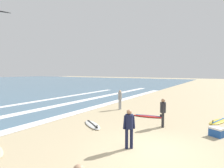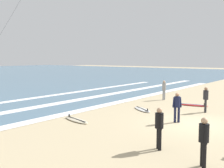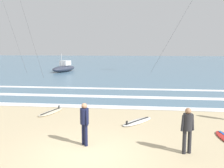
{
  "view_description": "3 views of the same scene",
  "coord_description": "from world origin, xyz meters",
  "px_view_note": "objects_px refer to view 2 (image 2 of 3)",
  "views": [
    {
      "loc": [
        -7.04,
        -2.5,
        3.13
      ],
      "look_at": [
        1.58,
        2.67,
        2.45
      ],
      "focal_mm": 30.47,
      "sensor_mm": 36.0,
      "label": 1
    },
    {
      "loc": [
        -13.82,
        -5.11,
        3.46
      ],
      "look_at": [
        -1.33,
        4.3,
        1.94
      ],
      "focal_mm": 43.89,
      "sensor_mm": 36.0,
      "label": 2
    },
    {
      "loc": [
        1.91,
        -8.53,
        3.64
      ],
      "look_at": [
        0.22,
        5.26,
        1.68
      ],
      "focal_mm": 42.69,
      "sensor_mm": 36.0,
      "label": 3
    }
  ],
  "objects_px": {
    "surfer_mid_group": "(204,138)",
    "surfer_right_near": "(206,97)",
    "surfer_left_far": "(159,125)",
    "surfer_background_far": "(177,105)",
    "surfboard_left_pile": "(76,120)",
    "surfboard_foreground_flat": "(193,105)",
    "surfer_foreground_main": "(164,88)",
    "surfboard_right_spare": "(142,109)"
  },
  "relations": [
    {
      "from": "surfboard_foreground_flat",
      "to": "surfboard_left_pile",
      "type": "bearing_deg",
      "value": 158.23
    },
    {
      "from": "surfer_right_near",
      "to": "surfer_left_far",
      "type": "relative_size",
      "value": 1.0
    },
    {
      "from": "surfboard_foreground_flat",
      "to": "surfer_background_far",
      "type": "bearing_deg",
      "value": -167.95
    },
    {
      "from": "surfer_right_near",
      "to": "surfer_foreground_main",
      "type": "height_order",
      "value": "same"
    },
    {
      "from": "surfer_background_far",
      "to": "surfer_foreground_main",
      "type": "height_order",
      "value": "same"
    },
    {
      "from": "surfboard_foreground_flat",
      "to": "surfboard_left_pile",
      "type": "relative_size",
      "value": 0.99
    },
    {
      "from": "surfer_background_far",
      "to": "surfboard_left_pile",
      "type": "distance_m",
      "value": 5.51
    },
    {
      "from": "surfboard_right_spare",
      "to": "surfboard_foreground_flat",
      "type": "bearing_deg",
      "value": -29.61
    },
    {
      "from": "surfer_mid_group",
      "to": "surfer_left_far",
      "type": "height_order",
      "value": "same"
    },
    {
      "from": "surfer_background_far",
      "to": "surfboard_right_spare",
      "type": "bearing_deg",
      "value": 60.12
    },
    {
      "from": "surfer_background_far",
      "to": "surfboard_foreground_flat",
      "type": "height_order",
      "value": "surfer_background_far"
    },
    {
      "from": "surfer_right_near",
      "to": "surfboard_foreground_flat",
      "type": "relative_size",
      "value": 0.74
    },
    {
      "from": "surfboard_right_spare",
      "to": "surfboard_left_pile",
      "type": "bearing_deg",
      "value": 164.8
    },
    {
      "from": "surfer_right_near",
      "to": "surfboard_left_pile",
      "type": "xyz_separation_m",
      "value": [
        -6.61,
        4.88,
        -0.91
      ]
    },
    {
      "from": "surfer_right_near",
      "to": "surfboard_right_spare",
      "type": "distance_m",
      "value": 4.09
    },
    {
      "from": "surfer_foreground_main",
      "to": "surfboard_left_pile",
      "type": "bearing_deg",
      "value": 177.1
    },
    {
      "from": "surfboard_right_spare",
      "to": "surfboard_foreground_flat",
      "type": "relative_size",
      "value": 0.95
    },
    {
      "from": "surfer_left_far",
      "to": "surfboard_left_pile",
      "type": "height_order",
      "value": "surfer_left_far"
    },
    {
      "from": "surfer_mid_group",
      "to": "surfboard_foreground_flat",
      "type": "relative_size",
      "value": 0.74
    },
    {
      "from": "surfer_right_near",
      "to": "surfboard_right_spare",
      "type": "height_order",
      "value": "surfer_right_near"
    },
    {
      "from": "surfer_right_near",
      "to": "surfboard_right_spare",
      "type": "xyz_separation_m",
      "value": [
        -1.78,
        3.57,
        -0.91
      ]
    },
    {
      "from": "surfer_foreground_main",
      "to": "surfboard_foreground_flat",
      "type": "distance_m",
      "value": 3.26
    },
    {
      "from": "surfer_right_near",
      "to": "surfer_background_far",
      "type": "relative_size",
      "value": 1.0
    },
    {
      "from": "surfer_mid_group",
      "to": "surfer_right_near",
      "type": "distance_m",
      "value": 9.24
    },
    {
      "from": "surfer_mid_group",
      "to": "surfer_right_near",
      "type": "bearing_deg",
      "value": 17.77
    },
    {
      "from": "surfboard_foreground_flat",
      "to": "surfboard_right_spare",
      "type": "bearing_deg",
      "value": 150.39
    },
    {
      "from": "surfer_background_far",
      "to": "surfer_mid_group",
      "type": "bearing_deg",
      "value": -148.61
    },
    {
      "from": "surfer_background_far",
      "to": "surfer_left_far",
      "type": "bearing_deg",
      "value": -164.44
    },
    {
      "from": "surfer_mid_group",
      "to": "surfer_foreground_main",
      "type": "distance_m",
      "value": 13.88
    },
    {
      "from": "surfer_mid_group",
      "to": "surfer_left_far",
      "type": "relative_size",
      "value": 1.0
    },
    {
      "from": "surfer_right_near",
      "to": "surfboard_foreground_flat",
      "type": "xyz_separation_m",
      "value": [
        1.86,
        1.5,
        -0.91
      ]
    },
    {
      "from": "surfer_background_far",
      "to": "surfboard_foreground_flat",
      "type": "bearing_deg",
      "value": 12.05
    },
    {
      "from": "surfer_mid_group",
      "to": "surfer_background_far",
      "type": "distance_m",
      "value": 6.04
    },
    {
      "from": "surfer_background_far",
      "to": "surfboard_left_pile",
      "type": "bearing_deg",
      "value": 123.04
    },
    {
      "from": "surfer_background_far",
      "to": "surfboard_left_pile",
      "type": "xyz_separation_m",
      "value": [
        -2.96,
        4.55,
        -0.91
      ]
    },
    {
      "from": "surfer_mid_group",
      "to": "surfer_right_near",
      "type": "xyz_separation_m",
      "value": [
        8.8,
        2.82,
        0.0
      ]
    },
    {
      "from": "surfer_background_far",
      "to": "surfboard_right_spare",
      "type": "height_order",
      "value": "surfer_background_far"
    },
    {
      "from": "surfer_foreground_main",
      "to": "surfer_left_far",
      "type": "relative_size",
      "value": 1.0
    },
    {
      "from": "surfer_left_far",
      "to": "surfboard_left_pile",
      "type": "xyz_separation_m",
      "value": [
        1.52,
        5.8,
        -0.91
      ]
    },
    {
      "from": "surfer_left_far",
      "to": "surfer_foreground_main",
      "type": "bearing_deg",
      "value": 25.41
    },
    {
      "from": "surfboard_right_spare",
      "to": "surfer_background_far",
      "type": "bearing_deg",
      "value": -119.88
    },
    {
      "from": "surfer_background_far",
      "to": "surfer_foreground_main",
      "type": "distance_m",
      "value": 7.84
    }
  ]
}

